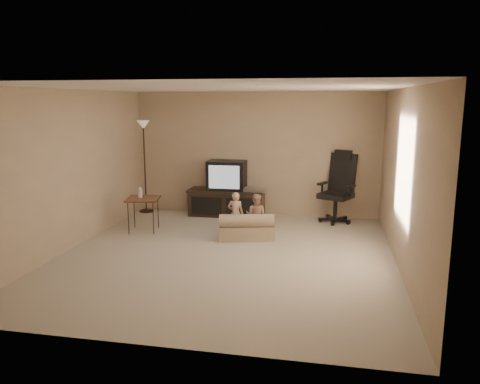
# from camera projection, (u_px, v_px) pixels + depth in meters

# --- Properties ---
(floor) EXTENTS (5.50, 5.50, 0.00)m
(floor) POSITION_uv_depth(u_px,v_px,m) (226.00, 255.00, 7.13)
(floor) COLOR #B2A28E
(floor) RESTS_ON ground
(room_shell) EXTENTS (5.50, 5.50, 5.50)m
(room_shell) POSITION_uv_depth(u_px,v_px,m) (226.00, 156.00, 6.84)
(room_shell) COLOR white
(room_shell) RESTS_ON floor
(tv_stand) EXTENTS (1.59, 0.59, 1.13)m
(tv_stand) POSITION_uv_depth(u_px,v_px,m) (227.00, 193.00, 9.54)
(tv_stand) COLOR black
(tv_stand) RESTS_ON floor
(office_chair) EXTENTS (0.85, 0.87, 1.38)m
(office_chair) POSITION_uv_depth(u_px,v_px,m) (338.00, 196.00, 9.06)
(office_chair) COLOR black
(office_chair) RESTS_ON floor
(side_table) EXTENTS (0.64, 0.64, 0.83)m
(side_table) POSITION_uv_depth(u_px,v_px,m) (143.00, 199.00, 8.37)
(side_table) COLOR brown
(side_table) RESTS_ON floor
(floor_lamp) EXTENTS (0.30, 0.30, 1.92)m
(floor_lamp) POSITION_uv_depth(u_px,v_px,m) (144.00, 146.00, 9.67)
(floor_lamp) COLOR black
(floor_lamp) RESTS_ON floor
(child_sofa) EXTENTS (1.02, 0.72, 0.46)m
(child_sofa) POSITION_uv_depth(u_px,v_px,m) (246.00, 228.00, 7.97)
(child_sofa) COLOR #9D8B6A
(child_sofa) RESTS_ON floor
(toddler_left) EXTENTS (0.28, 0.21, 0.77)m
(toddler_left) POSITION_uv_depth(u_px,v_px,m) (236.00, 214.00, 8.13)
(toddler_left) COLOR tan
(toddler_left) RESTS_ON floor
(toddler_right) EXTENTS (0.39, 0.24, 0.75)m
(toddler_right) POSITION_uv_depth(u_px,v_px,m) (256.00, 215.00, 8.08)
(toddler_right) COLOR tan
(toddler_right) RESTS_ON floor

